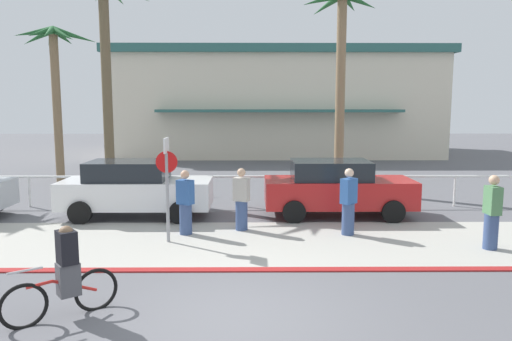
% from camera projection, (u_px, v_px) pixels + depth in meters
% --- Properties ---
extents(ground_plane, '(80.00, 80.00, 0.00)m').
position_uv_depth(ground_plane, '(244.00, 198.00, 17.59)').
color(ground_plane, '#5B5B60').
extents(sidewalk_strip, '(44.00, 4.00, 0.02)m').
position_uv_depth(sidewalk_strip, '(240.00, 242.00, 11.84)').
color(sidewalk_strip, '#ADAAA0').
rests_on(sidewalk_strip, ground).
extents(curb_paint, '(44.00, 0.24, 0.03)m').
position_uv_depth(curb_paint, '(238.00, 270.00, 9.86)').
color(curb_paint, maroon).
rests_on(curb_paint, ground).
extents(building_backdrop, '(21.29, 12.16, 6.93)m').
position_uv_depth(building_backdrop, '(275.00, 103.00, 34.36)').
color(building_backdrop, beige).
rests_on(building_backdrop, ground).
extents(rail_fence, '(23.48, 0.08, 1.04)m').
position_uv_depth(rail_fence, '(243.00, 181.00, 16.00)').
color(rail_fence, white).
rests_on(rail_fence, ground).
extents(stop_sign_bike_lane, '(0.52, 0.56, 2.56)m').
position_uv_depth(stop_sign_bike_lane, '(167.00, 175.00, 11.65)').
color(stop_sign_bike_lane, gray).
rests_on(stop_sign_bike_lane, ground).
extents(palm_tree_1, '(3.47, 3.22, 6.65)m').
position_uv_depth(palm_tree_1, '(55.00, 62.00, 20.72)').
color(palm_tree_1, '#846B4C').
rests_on(palm_tree_1, ground).
extents(palm_tree_2, '(3.57, 3.46, 7.83)m').
position_uv_depth(palm_tree_2, '(105.00, 29.00, 17.48)').
color(palm_tree_2, brown).
rests_on(palm_tree_2, ground).
extents(palm_tree_3, '(2.84, 3.19, 7.59)m').
position_uv_depth(palm_tree_3, '(341.00, 48.00, 18.37)').
color(palm_tree_3, '#846B4C').
rests_on(palm_tree_3, ground).
extents(car_white_1, '(4.40, 2.02, 1.69)m').
position_uv_depth(car_white_1, '(135.00, 188.00, 14.48)').
color(car_white_1, white).
rests_on(car_white_1, ground).
extents(car_red_2, '(4.40, 2.02, 1.69)m').
position_uv_depth(car_red_2, '(337.00, 188.00, 14.60)').
color(car_red_2, red).
rests_on(car_red_2, ground).
extents(cyclist_red_0, '(1.49, 1.14, 1.50)m').
position_uv_depth(cyclist_red_0, '(65.00, 275.00, 7.62)').
color(cyclist_red_0, black).
rests_on(cyclist_red_0, ground).
extents(pedestrian_0, '(0.47, 0.46, 1.74)m').
position_uv_depth(pedestrian_0, '(348.00, 204.00, 12.44)').
color(pedestrian_0, '#384C7A').
rests_on(pedestrian_0, ground).
extents(pedestrian_1, '(0.47, 0.42, 1.68)m').
position_uv_depth(pedestrian_1, '(241.00, 202.00, 12.91)').
color(pedestrian_1, '#384C7A').
rests_on(pedestrian_1, ground).
extents(pedestrian_2, '(0.48, 0.43, 1.69)m').
position_uv_depth(pedestrian_2, '(185.00, 205.00, 12.48)').
color(pedestrian_2, '#384C7A').
rests_on(pedestrian_2, ground).
extents(pedestrian_3, '(0.33, 0.41, 1.75)m').
position_uv_depth(pedestrian_3, '(492.00, 215.00, 11.18)').
color(pedestrian_3, '#384C7A').
rests_on(pedestrian_3, ground).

